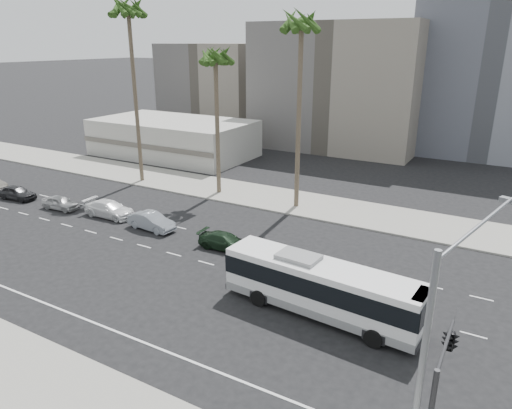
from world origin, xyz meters
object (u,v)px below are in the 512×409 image
Objects in this scene: car_b at (152,221)px; car_e at (17,193)px; car_c at (109,209)px; streetlight_corner at (431,362)px; palm_near at (301,29)px; traffic_signal at (448,347)px; palm_mid at (215,61)px; car_a at (225,241)px; city_bus at (321,287)px; palm_far at (128,14)px; car_d at (60,203)px.

car_e is (-17.52, -0.56, -0.02)m from car_b.
streetlight_corner is at bearing -118.69° from car_c.
car_b is 0.25× the size of palm_near.
palm_mid is at bearing 137.92° from traffic_signal.
palm_near is at bearing -32.10° from car_b.
palm_mid is (16.85, 11.87, 12.84)m from car_e.
car_a is 23.21m from streetlight_corner.
car_b is (-17.62, 5.20, -1.07)m from city_bus.
palm_mid is (-8.38, 11.57, 12.91)m from car_a.
car_b is 17.11m from palm_mid.
car_b is 23.04m from palm_far.
car_d is 6.38m from car_e.
car_d is 27.66m from palm_near.
car_d is at bearing 96.45° from car_b.
car_a is 1.15× the size of car_d.
palm_near is at bearing 142.33° from streetlight_corner.
palm_near reaches higher than palm_mid.
traffic_signal is at bearing -42.47° from palm_mid.
car_e is 32.50m from palm_near.
car_e is (-12.02, -1.03, -0.02)m from car_c.
car_c is at bearing -90.64° from car_e.
palm_mid is at bearing -46.92° from car_d.
palm_mid is (4.83, 10.84, 12.82)m from car_c.
palm_far is at bearing -176.42° from palm_mid.
city_bus is 12.78m from streetlight_corner.
car_b is 5.52m from car_c.
car_c is at bearing 170.85° from city_bus.
palm_near is (25.89, 11.90, 15.63)m from car_e.
car_e is 0.70× the size of traffic_signal.
palm_far is at bearing 155.57° from city_bus.
palm_near is at bearing 1.99° from palm_far.
traffic_signal reaches higher than city_bus.
traffic_signal is 36.21m from palm_mid.
palm_near is (0.66, 11.60, 15.70)m from car_a.
city_bus is 0.61× the size of palm_far.
palm_mid is 11.20m from palm_far.
palm_mid is at bearing 7.69° from car_b.
car_c is 0.85× the size of traffic_signal.
palm_mid reaches higher than car_c.
car_c reaches higher than car_e.
streetlight_corner reaches higher than car_d.
car_c is 20.76m from palm_far.
palm_far is (-5.43, 10.20, 17.25)m from car_c.
car_a is 13.23m from car_c.
traffic_signal is (0.26, 2.36, -0.87)m from streetlight_corner.
car_b and car_c have the same top height.
car_b is 0.23× the size of palm_far.
palm_far is (-28.55, 15.87, 16.17)m from city_bus.
city_bus is 27.30m from palm_mid.
palm_far is at bearing -6.24° from car_d.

